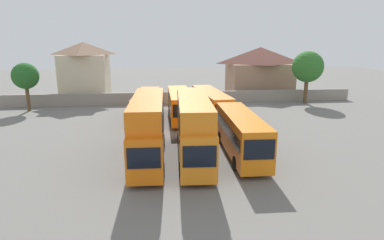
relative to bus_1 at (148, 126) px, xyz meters
The scene contains 12 objects.
ground 18.66m from the bus_1, 77.83° to the left, with size 140.00×140.00×0.00m, color slate.
depot_boundary_wall 24.38m from the bus_1, 80.79° to the left, with size 56.00×0.50×1.80m, color gray.
bus_1 is the anchor object (origin of this frame).
bus_2 3.67m from the bus_1, ahead, with size 3.14×12.03×5.06m.
bus_3 7.78m from the bus_1, ahead, with size 2.82×11.04×3.51m.
bus_4 14.28m from the bus_1, 91.64° to the left, with size 3.45×11.37×3.26m.
bus_5 14.22m from the bus_1, 75.17° to the left, with size 2.73×11.30×3.42m.
bus_6 15.72m from the bus_1, 61.37° to the left, with size 3.35×12.03×3.40m.
house_terrace_left 31.10m from the bus_1, 109.74° to the left, with size 7.44×7.34×9.23m.
house_terrace_centre 35.88m from the bus_1, 57.95° to the left, with size 11.19×7.55×8.34m.
tree_left_of_lot 26.88m from the bus_1, 128.51° to the left, with size 3.51×3.51×6.58m.
tree_behind_wall 32.48m from the bus_1, 42.77° to the left, with size 4.68×4.68×7.93m.
Camera 1 is at (-3.31, -25.32, 9.55)m, focal length 30.40 mm.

